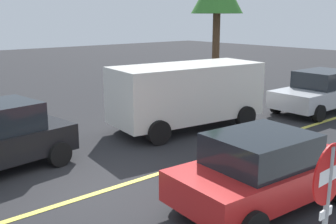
% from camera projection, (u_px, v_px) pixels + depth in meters
% --- Properties ---
extents(ground_plane, '(80.00, 80.00, 0.00)m').
position_uv_depth(ground_plane, '(100.00, 192.00, 8.91)').
color(ground_plane, '#262628').
extents(lane_marking_centre, '(28.00, 0.16, 0.01)m').
position_uv_depth(lane_marking_centre, '(198.00, 161.00, 10.80)').
color(lane_marking_centre, '#E0D14C').
extents(stop_sign, '(0.76, 0.07, 2.34)m').
position_uv_depth(stop_sign, '(327.00, 202.00, 4.87)').
color(stop_sign, gray).
rests_on(stop_sign, ground_plane).
extents(white_van, '(5.40, 2.77, 2.20)m').
position_uv_depth(white_van, '(187.00, 92.00, 13.67)').
color(white_van, silver).
rests_on(white_van, ground_plane).
extents(car_silver_behind_van, '(4.47, 2.07, 1.64)m').
position_uv_depth(car_silver_behind_van, '(320.00, 91.00, 16.31)').
color(car_silver_behind_van, '#B7BABF').
rests_on(car_silver_behind_van, ground_plane).
extents(car_red_far_lane, '(4.16, 2.25, 1.55)m').
position_uv_depth(car_red_far_lane, '(265.00, 169.00, 8.13)').
color(car_red_far_lane, red).
rests_on(car_red_far_lane, ground_plane).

